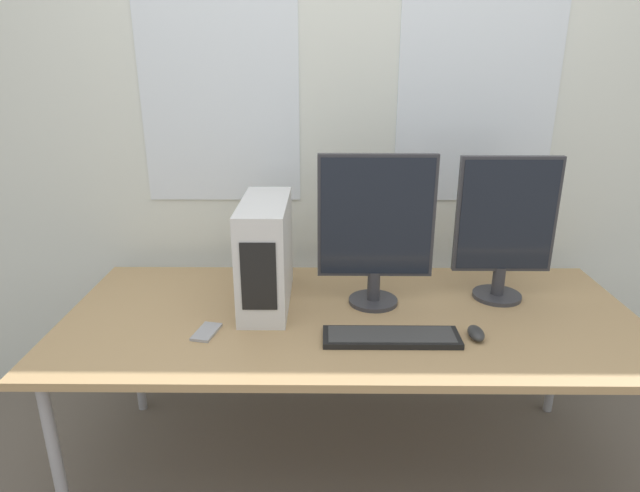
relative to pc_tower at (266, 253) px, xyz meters
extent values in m
cube|color=silver|center=(0.32, 0.50, 0.44)|extent=(8.00, 0.06, 2.70)
cube|color=white|center=(-0.23, 0.46, 0.73)|extent=(0.68, 0.01, 1.27)
cube|color=white|center=(0.87, 0.46, 0.73)|extent=(0.68, 0.01, 1.27)
cube|color=tan|center=(0.32, -0.10, -0.22)|extent=(2.12, 0.93, 0.03)
cylinder|color=#99999E|center=(-0.66, -0.48, -0.57)|extent=(0.04, 0.04, 0.68)
cylinder|color=#99999E|center=(-0.66, 0.29, -0.57)|extent=(0.04, 0.04, 0.68)
cylinder|color=#99999E|center=(1.30, 0.29, -0.57)|extent=(0.04, 0.04, 0.68)
cube|color=silver|center=(0.00, 0.00, 0.00)|extent=(0.17, 0.46, 0.41)
cube|color=black|center=(0.00, -0.23, 0.00)|extent=(0.12, 0.00, 0.24)
cylinder|color=#333338|center=(0.41, 0.00, -0.20)|extent=(0.19, 0.19, 0.02)
cylinder|color=#333338|center=(0.41, 0.00, -0.13)|extent=(0.05, 0.05, 0.11)
cube|color=#333338|center=(0.41, 0.00, 0.15)|extent=(0.43, 0.03, 0.46)
cube|color=black|center=(0.41, -0.02, 0.15)|extent=(0.41, 0.00, 0.44)
cylinder|color=#333338|center=(0.91, 0.05, -0.20)|extent=(0.19, 0.19, 0.02)
cylinder|color=#333338|center=(0.91, 0.05, -0.13)|extent=(0.05, 0.05, 0.11)
cube|color=#333338|center=(0.91, 0.05, 0.14)|extent=(0.38, 0.03, 0.45)
cube|color=black|center=(0.91, 0.04, 0.14)|extent=(0.35, 0.00, 0.42)
cube|color=black|center=(0.45, -0.30, -0.19)|extent=(0.46, 0.13, 0.02)
cube|color=#383838|center=(0.45, -0.30, -0.18)|extent=(0.42, 0.11, 0.00)
ellipsoid|color=#2D2D2D|center=(0.74, -0.28, -0.19)|extent=(0.05, 0.10, 0.04)
cube|color=#99999E|center=(-0.19, -0.25, -0.20)|extent=(0.09, 0.14, 0.01)
camera|label=1|loc=(0.22, -1.90, 0.69)|focal=30.00mm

